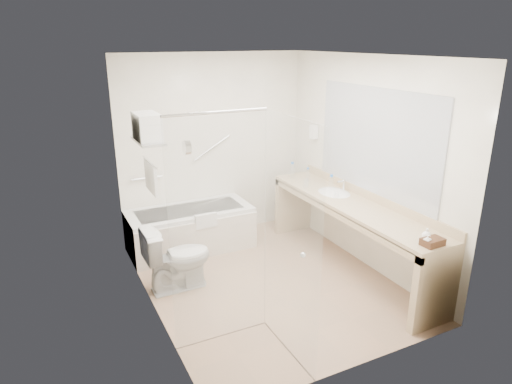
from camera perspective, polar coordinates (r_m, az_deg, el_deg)
name	(u,v)px	position (r m, az deg, el deg)	size (l,w,h in m)	color
floor	(268,282)	(5.36, 1.45, -11.12)	(3.20, 3.20, 0.00)	#9F7D62
ceiling	(270,56)	(4.65, 1.71, 16.68)	(2.60, 3.20, 0.10)	white
wall_back	(214,147)	(6.27, -5.31, 5.58)	(2.60, 0.10, 2.50)	white
wall_front	(366,232)	(3.61, 13.57, -4.90)	(2.60, 0.10, 2.50)	white
wall_left	(147,196)	(4.43, -13.47, -0.44)	(0.10, 3.20, 2.50)	white
wall_right	(365,164)	(5.56, 13.52, 3.46)	(0.10, 3.20, 2.50)	white
bathtub	(190,229)	(6.09, -8.19, -4.60)	(1.60, 0.73, 0.59)	white
grab_bar_short	(147,178)	(6.04, -13.50, 1.70)	(0.03, 0.03, 0.40)	silver
grab_bar_long	(211,148)	(6.21, -5.61, 5.46)	(0.03, 0.03, 0.60)	silver
shower_enclosure	(254,237)	(3.88, -0.31, -5.61)	(0.96, 0.91, 2.11)	silver
towel_shelf	(148,135)	(4.66, -13.39, 6.93)	(0.24, 0.55, 0.81)	silver
vanity_counter	(351,220)	(5.48, 11.80, -3.39)	(0.55, 2.70, 0.95)	tan
sink	(334,195)	(5.73, 9.72, -0.35)	(0.40, 0.52, 0.14)	white
faucet	(344,185)	(5.78, 10.95, 0.89)	(0.03, 0.03, 0.14)	silver
mirror	(375,141)	(5.38, 14.69, 6.14)	(0.02, 2.00, 1.20)	#AAAEB6
hairdryer_unit	(314,132)	(6.31, 7.23, 7.46)	(0.08, 0.10, 0.18)	white
toilet	(178,258)	(5.15, -9.79, -8.15)	(0.41, 0.74, 0.72)	white
amenity_basket	(433,242)	(4.52, 21.20, -5.83)	(0.21, 0.14, 0.07)	#482919
soap_bottle_a	(427,244)	(4.47, 20.57, -6.11)	(0.05, 0.12, 0.05)	white
soap_bottle_b	(427,235)	(4.63, 20.54, -5.05)	(0.09, 0.11, 0.09)	white
water_bottle_left	(331,184)	(5.71, 9.37, 1.01)	(0.07, 0.07, 0.22)	silver
water_bottle_mid	(308,175)	(6.11, 6.49, 2.15)	(0.06, 0.06, 0.19)	silver
water_bottle_right	(292,171)	(6.23, 4.55, 2.68)	(0.07, 0.07, 0.22)	silver
drinking_glass_near	(306,183)	(5.88, 6.26, 1.10)	(0.08, 0.08, 0.10)	silver
drinking_glass_far	(336,195)	(5.52, 10.01, -0.34)	(0.06, 0.06, 0.08)	silver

